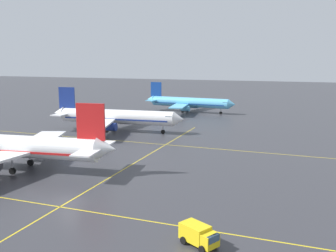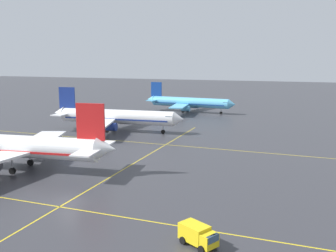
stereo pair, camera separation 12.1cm
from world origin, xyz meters
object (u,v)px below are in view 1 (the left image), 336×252
object	(u,v)px
airliner_second_row	(115,117)
service_truck_red_van	(199,235)
airliner_third_row	(188,102)
airliner_front_gate	(13,146)

from	to	relation	value
airliner_second_row	service_truck_red_van	distance (m)	64.47
airliner_second_row	airliner_third_row	distance (m)	42.13
airliner_front_gate	service_truck_red_van	world-z (taller)	airliner_front_gate
airliner_front_gate	airliner_third_row	bearing A→B (deg)	85.02
airliner_third_row	airliner_front_gate	bearing A→B (deg)	-94.98
airliner_front_gate	airliner_third_row	world-z (taller)	airliner_front_gate
airliner_second_row	airliner_front_gate	bearing A→B (deg)	-89.55
airliner_second_row	service_truck_red_van	world-z (taller)	airliner_second_row
airliner_third_row	service_truck_red_van	world-z (taller)	airliner_third_row
airliner_front_gate	service_truck_red_van	bearing A→B (deg)	-22.01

